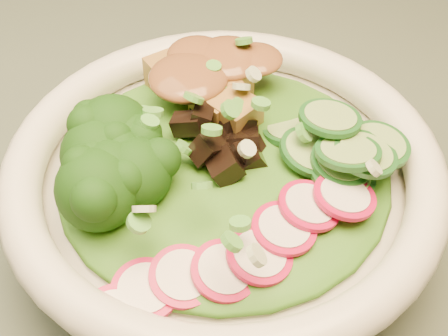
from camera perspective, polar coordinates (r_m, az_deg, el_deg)
name	(u,v)px	position (r m, az deg, el deg)	size (l,w,h in m)	color
dining_table	(29,334)	(0.55, -17.43, -14.28)	(1.20, 0.80, 0.75)	black
salad_bowl	(224,189)	(0.41, 0.00, -1.95)	(0.28, 0.28, 0.08)	silver
lettuce_bed	(224,167)	(0.40, 0.00, 0.10)	(0.21, 0.21, 0.03)	#285512
broccoli_florets	(118,165)	(0.38, -9.64, 0.24)	(0.08, 0.07, 0.05)	black
radish_slices	(253,249)	(0.35, 2.70, -7.40)	(0.11, 0.04, 0.02)	#B40D3C
cucumber_slices	(329,140)	(0.40, 9.61, 2.57)	(0.07, 0.07, 0.04)	#90BD69
mushroom_heap	(220,136)	(0.39, -0.36, 2.90)	(0.07, 0.07, 0.04)	black
tofu_cubes	(208,86)	(0.44, -1.46, 7.46)	(0.09, 0.06, 0.04)	brown
peanut_sauce	(208,71)	(0.43, -1.49, 8.87)	(0.07, 0.06, 0.02)	brown
scallion_garnish	(224,138)	(0.38, 0.00, 2.75)	(0.20, 0.20, 0.03)	#51A339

